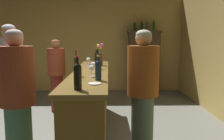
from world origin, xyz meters
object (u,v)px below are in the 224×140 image
Objects in this scene: cheese_plate at (95,84)px; display_cabinet at (144,61)px; display_bottle_midleft at (142,26)px; patron_in_grey at (57,73)px; wine_glass_mid at (88,61)px; wine_glass_spare at (92,68)px; flower_arrangement at (100,56)px; bartender at (143,91)px; wine_glass_rear at (93,65)px; patron_near_entrance at (18,100)px; bar_counter at (91,104)px; wine_bottle_rose at (96,57)px; display_bottle_center at (147,26)px; wine_bottle_pinot at (78,75)px; patron_tall at (12,80)px; wine_bottle_syrah at (98,69)px; wine_glass_front at (88,59)px; wine_bottle_malbec at (76,64)px; display_bottle_left at (135,26)px; display_bottle_midright at (154,26)px; wine_bottle_chardonnay at (98,60)px.

display_cabinet is at bearing 74.17° from cheese_plate.
display_bottle_midleft reaches higher than patron_in_grey.
wine_glass_spare is at bearing -82.69° from wine_glass_mid.
display_bottle_midleft is at bearing 62.06° from wine_glass_mid.
bartender is (0.59, -1.54, -0.33)m from flower_arrangement.
flower_arrangement is (0.06, 1.36, 0.06)m from wine_glass_spare.
wine_glass_mid is 1.15m from wine_glass_spare.
flower_arrangement is 1.68m from bartender.
wine_glass_spare is 0.10× the size of patron_in_grey.
wine_glass_rear is 1.25m from patron_near_entrance.
display_bottle_midleft is 0.17× the size of patron_near_entrance.
cheese_plate is at bearing -83.48° from bar_counter.
wine_glass_mid is 0.10× the size of patron_in_grey.
display_bottle_center reaches higher than wine_bottle_rose.
wine_bottle_rose reaches higher than wine_glass_mid.
patron_tall reaches higher than wine_bottle_pinot.
wine_bottle_syrah is 2.37m from patron_in_grey.
wine_bottle_pinot is 2.18× the size of wine_glass_spare.
patron_near_entrance is at bearing -106.39° from wine_glass_front.
flower_arrangement is at bearing -118.91° from display_bottle_center.
flower_arrangement is at bearing 91.31° from wine_bottle_syrah.
wine_bottle_pinot is at bearing -105.81° from display_bottle_midleft.
wine_bottle_pinot is at bearing -74.98° from patron_tall.
wine_glass_rear is 0.92m from cheese_plate.
display_bottle_midleft is 2.90m from patron_in_grey.
bar_counter is 20.26× the size of wine_glass_rear.
wine_bottle_syrah is at bearing -107.31° from display_bottle_center.
cheese_plate is 4.40m from display_bottle_center.
wine_glass_spare is 0.09× the size of patron_near_entrance.
wine_glass_mid is at bearing -119.26° from display_cabinet.
bartender is at bearing -97.80° from display_bottle_midleft.
wine_bottle_malbec is at bearing -102.28° from flower_arrangement.
wine_bottle_rose is 1.97× the size of wine_glass_rear.
flower_arrangement is (0.27, 1.26, 0.02)m from wine_bottle_malbec.
wine_glass_front is 0.08× the size of patron_tall.
patron_tall is (-0.43, 0.89, 0.07)m from patron_near_entrance.
wine_bottle_malbec reaches higher than wine_bottle_syrah.
bar_counter is at bearing 100.41° from wine_bottle_syrah.
display_bottle_left is at bearing 27.09° from patron_tall.
flower_arrangement is 2.61m from display_bottle_midleft.
wine_bottle_rose is 0.47m from wine_glass_mid.
wine_glass_spare is at bearing -24.68° from wine_bottle_malbec.
display_bottle_midright is (1.41, 3.89, 0.73)m from wine_bottle_syrah.
display_cabinet is 4.61m from wine_bottle_pinot.
flower_arrangement is 1.13m from patron_in_grey.
display_bottle_midright is at bearing 53.01° from wine_bottle_rose.
display_bottle_left is at bearing 74.98° from wine_glass_spare.
wine_bottle_malbec is at bearing -125.53° from wine_glass_rear.
wine_bottle_pinot is 1.06× the size of display_bottle_midright.
wine_bottle_chardonnay is at bearing -56.92° from bartender.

